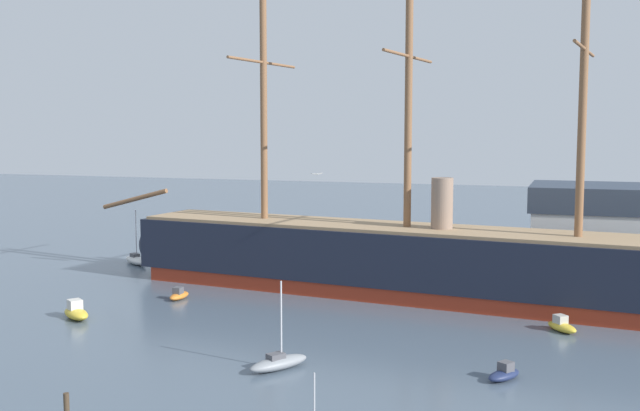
% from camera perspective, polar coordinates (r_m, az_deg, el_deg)
% --- Properties ---
extents(tall_ship, '(71.30, 17.82, 34.32)m').
position_cam_1_polar(tall_ship, '(76.97, 6.50, -4.05)').
color(tall_ship, maroon).
rests_on(tall_ship, ground).
extents(sailboat_near_centre, '(3.76, 4.87, 6.29)m').
position_cam_1_polar(sailboat_near_centre, '(54.55, -3.13, -11.64)').
color(sailboat_near_centre, gray).
rests_on(sailboat_near_centre, ground).
extents(motorboat_mid_left, '(4.23, 3.67, 1.68)m').
position_cam_1_polar(motorboat_mid_left, '(71.65, -17.81, -7.61)').
color(motorboat_mid_left, gold).
rests_on(motorboat_mid_left, ground).
extents(motorboat_mid_right, '(2.57, 3.14, 1.23)m').
position_cam_1_polar(motorboat_mid_right, '(53.84, 13.62, -12.14)').
color(motorboat_mid_right, '#1E284C').
rests_on(motorboat_mid_right, ground).
extents(motorboat_alongside_bow, '(1.27, 3.01, 1.26)m').
position_cam_1_polar(motorboat_alongside_bow, '(77.05, -10.51, -6.60)').
color(motorboat_alongside_bow, orange).
rests_on(motorboat_alongside_bow, ground).
extents(motorboat_alongside_stern, '(3.10, 3.33, 1.35)m').
position_cam_1_polar(motorboat_alongside_stern, '(67.27, 17.65, -8.58)').
color(motorboat_alongside_stern, gold).
rests_on(motorboat_alongside_stern, ground).
extents(sailboat_far_left, '(5.18, 4.36, 6.84)m').
position_cam_1_polar(sailboat_far_left, '(97.58, -13.63, -3.97)').
color(sailboat_far_left, silver).
rests_on(sailboat_far_left, ground).
extents(dinghy_distant_centre, '(1.94, 1.52, 0.42)m').
position_cam_1_polar(dinghy_distant_centre, '(97.08, 6.17, -4.10)').
color(dinghy_distant_centre, '#236670').
rests_on(dinghy_distant_centre, ground).
extents(mooring_piling_left_pair, '(0.33, 0.33, 1.72)m').
position_cam_1_polar(mooring_piling_left_pair, '(47.60, -18.45, -14.16)').
color(mooring_piling_left_pair, '#423323').
rests_on(mooring_piling_left_pair, ground).
extents(seagull_in_flight, '(0.59, 0.94, 0.13)m').
position_cam_1_polar(seagull_in_flight, '(52.81, -0.26, 2.38)').
color(seagull_in_flight, silver).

